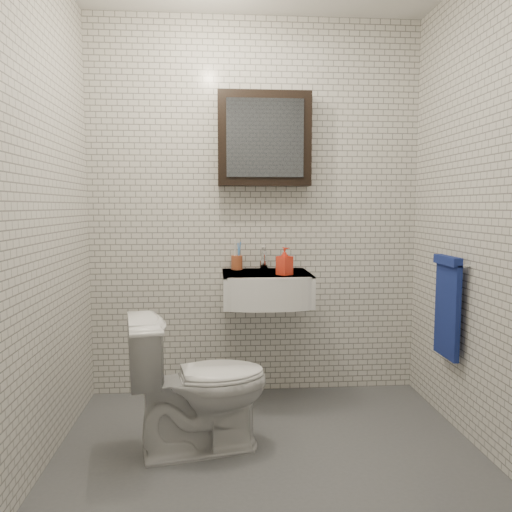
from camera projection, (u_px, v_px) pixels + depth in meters
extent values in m
cube|color=#4F5257|center=(271.00, 462.00, 2.47)|extent=(2.20, 2.00, 0.01)
cube|color=silver|center=(256.00, 209.00, 3.34)|extent=(2.20, 0.02, 2.50)
cube|color=silver|center=(312.00, 213.00, 1.36)|extent=(2.20, 0.02, 2.50)
cube|color=silver|center=(31.00, 210.00, 2.26)|extent=(0.02, 2.00, 2.50)
cube|color=silver|center=(496.00, 210.00, 2.43)|extent=(0.02, 2.00, 2.50)
cube|color=white|center=(266.00, 288.00, 3.17)|extent=(0.55, 0.45, 0.20)
cylinder|color=silver|center=(266.00, 274.00, 3.18)|extent=(0.31, 0.31, 0.02)
cylinder|color=silver|center=(266.00, 273.00, 3.18)|extent=(0.04, 0.04, 0.01)
cube|color=white|center=(266.00, 273.00, 3.16)|extent=(0.55, 0.45, 0.01)
cylinder|color=silver|center=(264.00, 265.00, 3.32)|extent=(0.06, 0.06, 0.06)
cylinder|color=silver|center=(264.00, 256.00, 3.32)|extent=(0.03, 0.03, 0.08)
cylinder|color=silver|center=(265.00, 252.00, 3.25)|extent=(0.02, 0.12, 0.02)
cube|color=silver|center=(263.00, 247.00, 3.34)|extent=(0.02, 0.09, 0.01)
cube|color=black|center=(264.00, 139.00, 3.23)|extent=(0.60, 0.14, 0.60)
cube|color=#3F444C|center=(265.00, 138.00, 3.15)|extent=(0.49, 0.01, 0.49)
cylinder|color=silver|center=(452.00, 263.00, 2.81)|extent=(0.02, 0.30, 0.02)
cylinder|color=silver|center=(445.00, 261.00, 2.94)|extent=(0.04, 0.02, 0.02)
cylinder|color=silver|center=(467.00, 266.00, 2.68)|extent=(0.04, 0.02, 0.02)
cube|color=navy|center=(447.00, 310.00, 2.83)|extent=(0.03, 0.26, 0.54)
cube|color=navy|center=(448.00, 260.00, 2.80)|extent=(0.05, 0.26, 0.05)
cylinder|color=#A14928|center=(237.00, 263.00, 3.31)|extent=(0.10, 0.10, 0.09)
cylinder|color=white|center=(235.00, 254.00, 3.29)|extent=(0.02, 0.03, 0.18)
cylinder|color=#468BE1|center=(239.00, 255.00, 3.29)|extent=(0.01, 0.02, 0.16)
cylinder|color=white|center=(236.00, 253.00, 3.31)|extent=(0.02, 0.03, 0.19)
cylinder|color=#468BE1|center=(239.00, 254.00, 3.31)|extent=(0.02, 0.04, 0.17)
imported|color=#FF5D1A|center=(285.00, 261.00, 3.04)|extent=(0.11, 0.11, 0.17)
imported|color=white|center=(199.00, 383.00, 2.58)|extent=(0.77, 0.53, 0.72)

